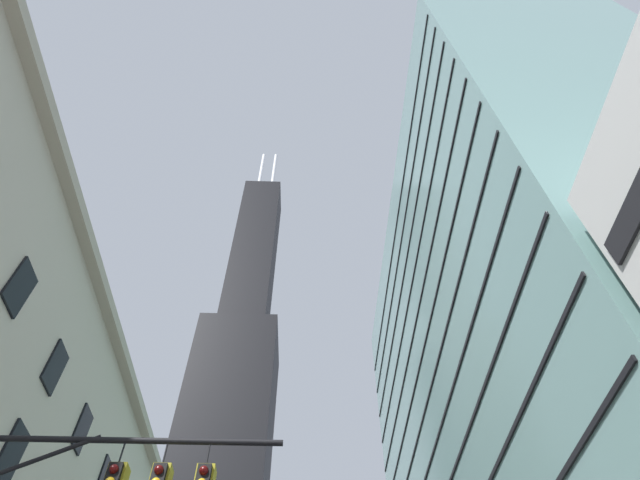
# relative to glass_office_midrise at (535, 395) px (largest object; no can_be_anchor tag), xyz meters

# --- Properties ---
(glass_office_midrise) EXTENTS (19.65, 52.48, 58.46)m
(glass_office_midrise) POSITION_rel_glass_office_midrise_xyz_m (0.00, 0.00, 0.00)
(glass_office_midrise) COLOR gray
(glass_office_midrise) RESTS_ON ground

